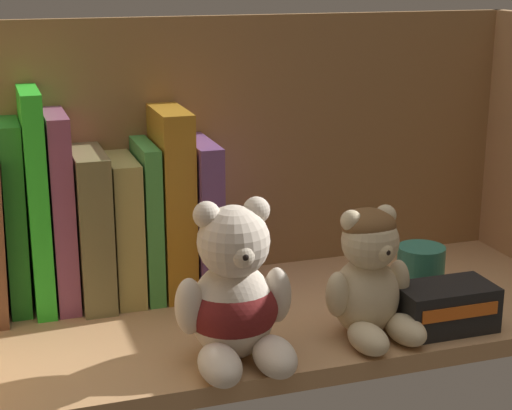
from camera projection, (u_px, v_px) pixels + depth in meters
The scene contains 14 objects.
shelf_board at pixel (271, 320), 93.69cm from camera, with size 71.85×28.85×2.00cm, color tan.
shelf_back_panel at pixel (231, 154), 102.96cm from camera, with size 74.25×1.20×33.55cm, color olive.
book_2 at pixel (14, 216), 92.44cm from camera, with size 2.21×9.34×21.27cm, color #237421.
book_3 at pixel (36, 199), 92.70cm from camera, with size 2.13×11.88×24.67cm, color green.
book_4 at pixel (60, 208), 93.84cm from camera, with size 2.39×11.47×22.01cm, color #834160.
book_5 at pixel (90, 224), 95.44cm from camera, with size 3.58×13.51×17.63cm, color brown.
book_6 at pixel (122, 226), 96.69cm from camera, with size 3.14×12.28×16.53cm, color #A59750.
book_7 at pixel (145, 217), 97.31cm from camera, with size 1.88×12.15×18.06cm, color #429641.
book_8 at pixel (170, 200), 97.70cm from camera, with size 3.54×12.24×21.76cm, color #AB721D.
book_9 at pixel (198, 212), 99.25cm from camera, with size 2.70×14.03×17.99cm, color #643F76.
teddy_bear_larger at pixel (234, 299), 80.61cm from camera, with size 11.72×12.17×16.21cm.
teddy_bear_smaller at pixel (370, 277), 85.80cm from camera, with size 10.21×10.57×13.78cm.
pillar_candle at pixel (419, 269), 98.45cm from camera, with size 5.59×5.59×5.68cm, color #2D7A66.
small_product_box at pixel (445, 307), 88.60cm from camera, with size 10.31×6.04×4.87cm.
Camera 1 is at (-28.83, -81.38, 39.66)cm, focal length 58.77 mm.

